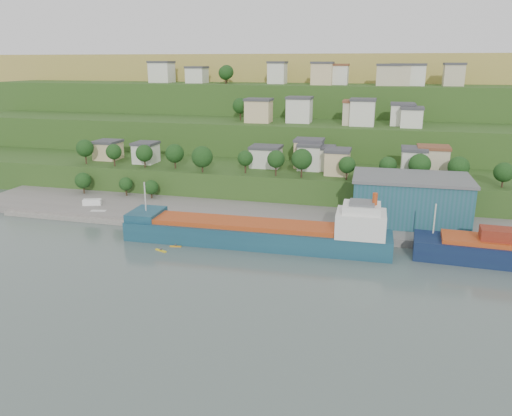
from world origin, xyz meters
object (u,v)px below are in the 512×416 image
(warehouse, at_px, (410,199))
(kayak_orange, at_px, (176,246))
(caravan, at_px, (92,203))
(cargo_ship_near, at_px, (263,235))

(warehouse, bearing_deg, kayak_orange, -153.93)
(caravan, relative_size, kayak_orange, 1.84)
(warehouse, bearing_deg, caravan, -177.20)
(warehouse, xyz_separation_m, kayak_orange, (-56.58, -29.55, -8.22))
(caravan, distance_m, kayak_orange, 43.55)
(kayak_orange, bearing_deg, warehouse, 18.89)
(cargo_ship_near, xyz_separation_m, warehouse, (35.60, 22.93, 5.68))
(caravan, bearing_deg, warehouse, -14.54)
(warehouse, relative_size, caravan, 5.79)
(caravan, height_order, kayak_orange, caravan)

